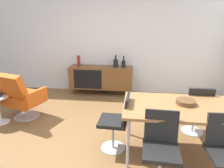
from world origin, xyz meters
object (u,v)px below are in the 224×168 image
at_px(wooden_bowl_on_table, 186,102).
at_px(dining_chair_front_left, 161,147).
at_px(vase_cobalt, 116,63).
at_px(vase_sculptural_dark, 124,64).
at_px(vase_ceramic_small, 79,61).
at_px(dining_table, 184,109).
at_px(dining_chair_near_window, 117,120).
at_px(sideboard, 101,77).
at_px(dining_chair_back_right, 196,108).
at_px(lounge_chair_red, 21,96).

relative_size(wooden_bowl_on_table, dining_chair_front_left, 0.30).
distance_m(vase_cobalt, vase_sculptural_dark, 0.20).
height_order(vase_ceramic_small, dining_table, vase_ceramic_small).
xyz_separation_m(dining_chair_front_left, dining_chair_near_window, (-0.54, 0.56, 0.00)).
distance_m(vase_sculptural_dark, wooden_bowl_on_table, 2.43).
bearing_deg(dining_chair_near_window, dining_table, 0.19).
relative_size(vase_cobalt, wooden_bowl_on_table, 1.16).
bearing_deg(sideboard, vase_ceramic_small, 179.81).
distance_m(dining_chair_near_window, dining_chair_back_right, 1.36).
xyz_separation_m(dining_table, wooden_bowl_on_table, (0.03, 0.06, 0.07)).
relative_size(vase_ceramic_small, dining_chair_back_right, 0.32).
xyz_separation_m(vase_ceramic_small, lounge_chair_red, (-0.70, -1.54, -0.39)).
relative_size(vase_cobalt, vase_sculptural_dark, 1.07).
relative_size(vase_sculptural_dark, dining_table, 0.18).
bearing_deg(lounge_chair_red, dining_chair_front_left, -27.87).
bearing_deg(vase_ceramic_small, vase_cobalt, 0.00).
xyz_separation_m(vase_ceramic_small, wooden_bowl_on_table, (2.13, -2.22, -0.09)).
bearing_deg(vase_sculptural_dark, lounge_chair_red, -140.15).
distance_m(sideboard, wooden_bowl_on_table, 2.73).
relative_size(vase_sculptural_dark, vase_ceramic_small, 1.04).
xyz_separation_m(vase_sculptural_dark, dining_chair_front_left, (0.60, -2.84, -0.34)).
xyz_separation_m(vase_cobalt, vase_ceramic_small, (-0.95, -0.00, 0.03)).
bearing_deg(lounge_chair_red, dining_chair_back_right, -3.24).
bearing_deg(dining_chair_front_left, wooden_bowl_on_table, 58.42).
xyz_separation_m(sideboard, wooden_bowl_on_table, (1.56, -2.21, 0.33)).
relative_size(vase_ceramic_small, wooden_bowl_on_table, 1.04).
height_order(sideboard, dining_chair_near_window, dining_chair_near_window).
distance_m(vase_sculptural_dark, dining_chair_near_window, 2.31).
distance_m(dining_table, wooden_bowl_on_table, 0.10).
relative_size(dining_table, lounge_chair_red, 1.69).
distance_m(sideboard, dining_chair_back_right, 2.55).
height_order(vase_cobalt, dining_table, vase_cobalt).
height_order(wooden_bowl_on_table, dining_chair_near_window, dining_chair_near_window).
bearing_deg(vase_cobalt, dining_chair_front_left, -74.21).
xyz_separation_m(vase_cobalt, dining_chair_front_left, (0.80, -2.84, -0.36)).
relative_size(sideboard, vase_cobalt, 5.29).
distance_m(vase_ceramic_small, wooden_bowl_on_table, 3.08).
relative_size(sideboard, wooden_bowl_on_table, 6.15).
distance_m(vase_sculptural_dark, dining_table, 2.47).
bearing_deg(wooden_bowl_on_table, lounge_chair_red, 166.61).
relative_size(vase_ceramic_small, dining_table, 0.17).
bearing_deg(vase_sculptural_dark, sideboard, -179.81).
height_order(vase_cobalt, dining_chair_front_left, vase_cobalt).
bearing_deg(dining_chair_front_left, dining_chair_near_window, 134.26).
bearing_deg(dining_chair_near_window, sideboard, 105.65).
height_order(vase_ceramic_small, lounge_chair_red, vase_ceramic_small).
xyz_separation_m(sideboard, vase_cobalt, (0.38, 0.00, 0.39)).
bearing_deg(vase_cobalt, vase_ceramic_small, -180.00).
bearing_deg(vase_cobalt, dining_chair_back_right, -48.92).
height_order(sideboard, wooden_bowl_on_table, wooden_bowl_on_table).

